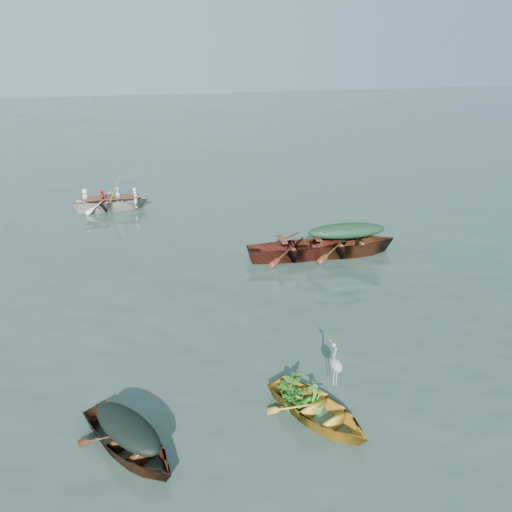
{
  "coord_description": "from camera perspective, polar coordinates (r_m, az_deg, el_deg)",
  "views": [
    {
      "loc": [
        -4.46,
        -11.65,
        6.93
      ],
      "look_at": [
        -0.23,
        2.97,
        0.5
      ],
      "focal_mm": 35.0,
      "sensor_mm": 36.0,
      "label": 1
    }
  ],
  "objects": [
    {
      "name": "ground",
      "position": [
        14.26,
        4.24,
        -6.22
      ],
      "size": [
        140.0,
        140.0,
        0.0
      ],
      "primitive_type": "plane",
      "color": "#32463D",
      "rests_on": "ground"
    },
    {
      "name": "yellow_dinghy",
      "position": [
        10.63,
        7.03,
        -17.98
      ],
      "size": [
        2.48,
        3.27,
        0.8
      ],
      "primitive_type": "imported",
      "rotation": [
        0.0,
        0.0,
        0.45
      ],
      "color": "gold",
      "rests_on": "ground"
    },
    {
      "name": "dark_covered_boat",
      "position": [
        10.19,
        -14.16,
        -20.79
      ],
      "size": [
        2.73,
        3.47,
        0.8
      ],
      "primitive_type": "imported",
      "rotation": [
        0.0,
        0.0,
        0.53
      ],
      "color": "#452810",
      "rests_on": "ground"
    },
    {
      "name": "green_tarp_boat",
      "position": [
        18.22,
        10.12,
        0.17
      ],
      "size": [
        5.29,
        2.07,
        1.26
      ],
      "primitive_type": "imported",
      "rotation": [
        0.0,
        0.0,
        1.48
      ],
      "color": "#512113",
      "rests_on": "ground"
    },
    {
      "name": "open_wooden_boat",
      "position": [
        17.69,
        4.84,
        -0.23
      ],
      "size": [
        5.15,
        1.94,
        1.22
      ],
      "primitive_type": "imported",
      "rotation": [
        0.0,
        0.0,
        1.5
      ],
      "color": "#581E16",
      "rests_on": "ground"
    },
    {
      "name": "rowed_boat",
      "position": [
        23.84,
        -16.12,
        5.1
      ],
      "size": [
        4.63,
        1.59,
        1.11
      ],
      "primitive_type": "imported",
      "rotation": [
        0.0,
        0.0,
        1.52
      ],
      "color": "beige",
      "rests_on": "ground"
    },
    {
      "name": "dark_tarp_cover",
      "position": [
        9.79,
        -14.51,
        -18.23
      ],
      "size": [
        1.5,
        1.91,
        0.4
      ],
      "primitive_type": "ellipsoid",
      "rotation": [
        0.0,
        0.0,
        0.53
      ],
      "color": "black",
      "rests_on": "dark_covered_boat"
    },
    {
      "name": "green_tarp_cover",
      "position": [
        17.9,
        10.32,
        2.8
      ],
      "size": [
        2.91,
        1.14,
        0.52
      ],
      "primitive_type": "ellipsoid",
      "rotation": [
        0.0,
        0.0,
        1.48
      ],
      "color": "#14311F",
      "rests_on": "green_tarp_boat"
    },
    {
      "name": "thwart_benches",
      "position": [
        17.46,
        4.91,
        1.67
      ],
      "size": [
        2.59,
        1.13,
        0.04
      ],
      "primitive_type": null,
      "rotation": [
        0.0,
        0.0,
        1.5
      ],
      "color": "#532113",
      "rests_on": "open_wooden_boat"
    },
    {
      "name": "heron",
      "position": [
        10.46,
        9.09,
        -12.88
      ],
      "size": [
        0.43,
        0.48,
        0.92
      ],
      "primitive_type": null,
      "rotation": [
        0.0,
        0.0,
        0.45
      ],
      "color": "#9E9FA7",
      "rests_on": "yellow_dinghy"
    },
    {
      "name": "dinghy_weeds",
      "position": [
        10.49,
        5.0,
        -13.63
      ],
      "size": [
        1.02,
        1.12,
        0.6
      ],
      "primitive_type": "imported",
      "rotation": [
        0.0,
        0.0,
        0.45
      ],
      "color": "#266C1C",
      "rests_on": "yellow_dinghy"
    },
    {
      "name": "rowers",
      "position": [
        23.59,
        -16.37,
        7.25
      ],
      "size": [
        3.26,
        1.38,
        0.76
      ],
      "primitive_type": "imported",
      "rotation": [
        0.0,
        0.0,
        1.52
      ],
      "color": "silver",
      "rests_on": "rowed_boat"
    },
    {
      "name": "oars",
      "position": [
        23.68,
        -16.27,
        6.44
      ],
      "size": [
        0.72,
        2.63,
        0.06
      ],
      "primitive_type": null,
      "rotation": [
        0.0,
        0.0,
        1.52
      ],
      "color": "olive",
      "rests_on": "rowed_boat"
    }
  ]
}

